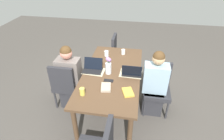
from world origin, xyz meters
The scene contains 18 objects.
ground_plane centered at (0.00, 0.00, 0.00)m, with size 10.00×10.00×0.00m, color #4C4742.
dining_table centered at (0.00, 0.00, 0.68)m, with size 1.88×0.94×0.76m.
chair_far_left_near centered at (-0.10, 0.82, 0.50)m, with size 0.44×0.44×0.90m.
person_far_left_near centered at (-0.02, 0.76, 0.53)m, with size 0.36×0.40×1.19m.
chair_near_left_mid centered at (0.11, -0.78, 0.50)m, with size 0.44×0.44×0.90m.
person_near_left_mid centered at (0.04, -0.72, 0.53)m, with size 0.36×0.40×1.19m.
chair_head_right_left_far centered at (1.22, 0.04, 0.50)m, with size 0.44×0.44×0.90m.
flower_vase centered at (-0.03, 0.06, 0.92)m, with size 0.12×0.10×0.31m.
placemat_far_left_near centered at (-0.01, 0.31, 0.76)m, with size 0.36×0.26×0.00m, color beige.
placemat_near_left_mid centered at (0.02, -0.31, 0.76)m, with size 0.36×0.26×0.00m, color beige.
laptop_far_left_near centered at (0.01, 0.33, 0.80)m, with size 0.22×0.32×0.20m.
laptop_near_left_mid centered at (-0.01, -0.33, 0.80)m, with size 0.22×0.32×0.21m.
coffee_mug_near_left centered at (0.68, -0.11, 0.81)m, with size 0.08×0.08×0.10m, color white.
coffee_mug_near_right centered at (-0.62, 0.32, 0.81)m, with size 0.07×0.07×0.11m, color #DBC64C.
coffee_mug_centre_left centered at (0.55, 0.20, 0.81)m, with size 0.08×0.08×0.10m, color white.
book_red_cover centered at (-0.43, 0.02, 0.78)m, with size 0.20×0.14×0.04m, color #B2A38E.
book_blue_cover centered at (-0.48, -0.31, 0.77)m, with size 0.20×0.14×0.03m, color gold.
phone_black centered at (-0.24, 0.01, 0.76)m, with size 0.15×0.07×0.01m, color black.
Camera 1 is at (-2.51, -0.42, 2.47)m, focal length 29.42 mm.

